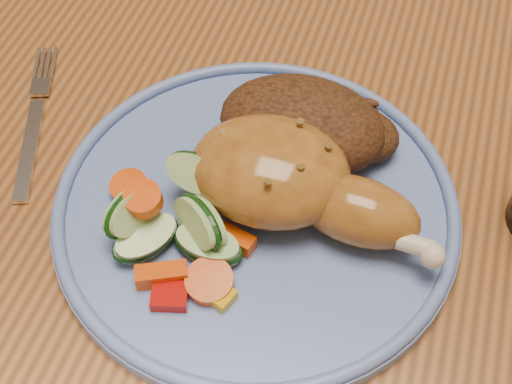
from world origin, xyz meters
TOP-DOWN VIEW (x-y plane):
  - dining_table at (0.00, 0.00)m, footprint 0.90×1.40m
  - plate at (-0.02, -0.08)m, footprint 0.30×0.30m
  - plate_rim at (-0.02, -0.08)m, footprint 0.30×0.30m
  - chicken_leg at (0.01, -0.08)m, footprint 0.19×0.10m
  - rice_pilaf at (0.00, -0.02)m, footprint 0.14×0.09m
  - vegetable_pile at (-0.06, -0.13)m, footprint 0.12×0.12m
  - fork at (-0.22, -0.06)m, footprint 0.07×0.15m

SIDE VIEW (x-z plane):
  - dining_table at x=0.00m, z-range 0.29..1.04m
  - fork at x=-0.22m, z-range 0.75..0.76m
  - plate at x=-0.02m, z-range 0.75..0.76m
  - plate_rim at x=-0.02m, z-range 0.76..0.77m
  - vegetable_pile at x=-0.06m, z-range 0.75..0.81m
  - rice_pilaf at x=0.00m, z-range 0.76..0.81m
  - chicken_leg at x=0.01m, z-range 0.76..0.82m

